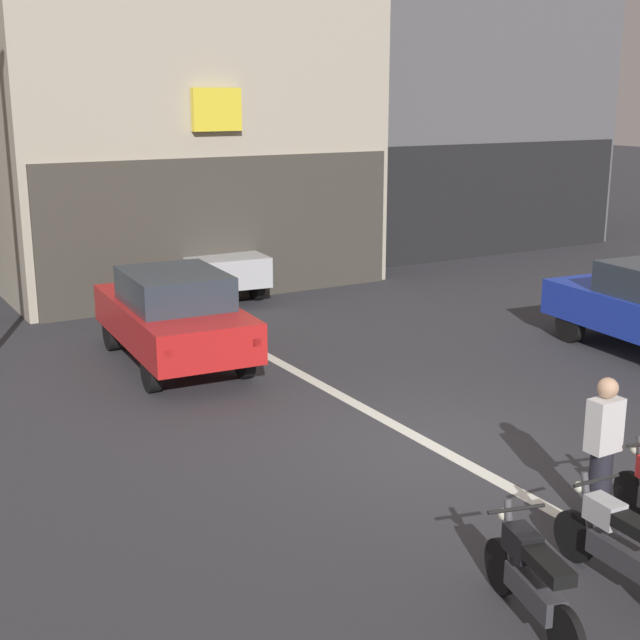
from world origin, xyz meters
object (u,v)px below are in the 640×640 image
(car_silver_down_street, at_px, (205,254))
(person_by_motorcycles, at_px, (602,451))
(motorcycle_black_row_leftmost, at_px, (531,579))
(car_red_crossing_near, at_px, (173,314))
(motorcycle_silver_row_left_mid, at_px, (618,543))

(car_silver_down_street, xyz_separation_m, person_by_motorcycles, (-1.03, -12.91, -0.03))
(motorcycle_black_row_leftmost, bearing_deg, car_silver_down_street, 77.95)
(car_red_crossing_near, xyz_separation_m, motorcycle_silver_row_left_mid, (0.92, -8.78, -0.43))
(car_silver_down_street, bearing_deg, motorcycle_black_row_leftmost, -102.05)
(person_by_motorcycles, bearing_deg, car_red_crossing_near, 102.47)
(car_red_crossing_near, xyz_separation_m, person_by_motorcycles, (1.73, -7.84, -0.03))
(car_silver_down_street, relative_size, motorcycle_silver_row_left_mid, 2.55)
(motorcycle_silver_row_left_mid, relative_size, person_by_motorcycles, 1.00)
(motorcycle_black_row_leftmost, bearing_deg, person_by_motorcycles, 27.19)
(car_red_crossing_near, bearing_deg, motorcycle_silver_row_left_mid, -84.00)
(motorcycle_silver_row_left_mid, distance_m, person_by_motorcycles, 1.31)
(car_red_crossing_near, relative_size, person_by_motorcycles, 2.52)
(motorcycle_black_row_leftmost, relative_size, motorcycle_silver_row_left_mid, 0.98)
(car_red_crossing_near, relative_size, car_silver_down_street, 0.99)
(car_silver_down_street, distance_m, motorcycle_black_row_leftmost, 14.22)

